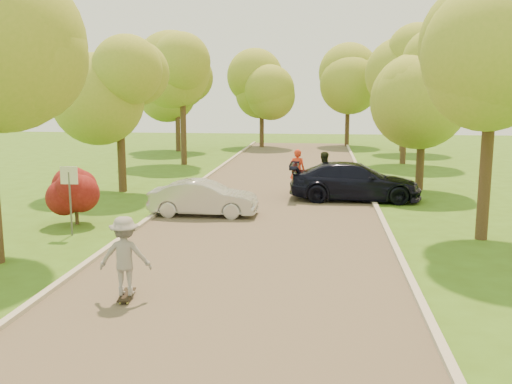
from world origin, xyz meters
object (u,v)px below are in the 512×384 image
at_px(street_sign, 70,186).
at_px(silver_sedan, 204,198).
at_px(person_olive, 323,173).
at_px(longboard, 127,295).
at_px(skateboarder, 125,256).
at_px(person_striped, 297,171).
at_px(dark_sedan, 355,182).

height_order(street_sign, silver_sedan, street_sign).
xyz_separation_m(silver_sedan, person_olive, (4.30, 4.81, 0.31)).
relative_size(longboard, skateboarder, 0.53).
bearing_deg(skateboarder, longboard, -97.63).
relative_size(person_striped, person_olive, 1.02).
relative_size(dark_sedan, person_olive, 2.85).
xyz_separation_m(street_sign, silver_sedan, (3.50, 3.37, -0.92)).
height_order(longboard, person_striped, person_striped).
bearing_deg(skateboarder, person_olive, -115.08).
bearing_deg(silver_sedan, skateboarder, -179.42).
height_order(silver_sedan, dark_sedan, dark_sedan).
bearing_deg(longboard, dark_sedan, -121.80).
xyz_separation_m(skateboarder, person_striped, (3.06, 13.97, -0.00)).
xyz_separation_m(skateboarder, person_olive, (4.21, 13.40, -0.02)).
relative_size(street_sign, person_striped, 1.12).
xyz_separation_m(street_sign, dark_sedan, (9.10, 7.06, -0.78)).
height_order(silver_sedan, longboard, silver_sedan).
height_order(street_sign, longboard, street_sign).
bearing_deg(person_striped, silver_sedan, 71.98).
height_order(street_sign, person_striped, street_sign).
bearing_deg(dark_sedan, longboard, 155.98).
relative_size(dark_sedan, skateboarder, 3.14).
bearing_deg(street_sign, person_olive, 46.34).
distance_m(street_sign, dark_sedan, 11.54).
bearing_deg(person_striped, street_sign, 65.09).
distance_m(dark_sedan, person_striped, 2.98).
relative_size(skateboarder, person_striped, 0.89).
relative_size(silver_sedan, skateboarder, 2.27).
xyz_separation_m(longboard, person_striped, (3.06, 13.97, 0.87)).
relative_size(street_sign, dark_sedan, 0.40).
distance_m(dark_sedan, skateboarder, 13.47).
bearing_deg(skateboarder, street_sign, -63.19).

